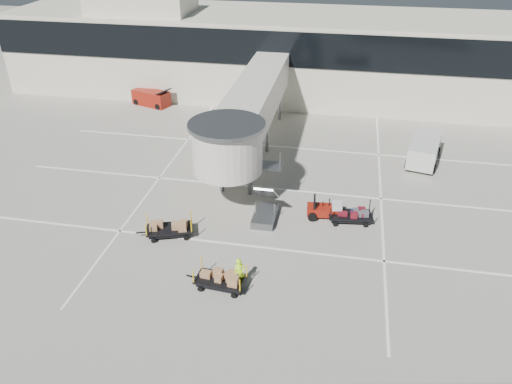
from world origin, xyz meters
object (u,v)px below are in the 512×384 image
minivan (425,148)px  belt_loader (151,98)px  suitcase_cart (351,215)px  box_cart_far (170,228)px  baggage_tug (325,210)px  ground_worker (240,272)px  box_cart_near (220,280)px

minivan → belt_loader: bearing=175.6°
suitcase_cart → box_cart_far: bearing=-169.2°
baggage_tug → minivan: 11.84m
box_cart_far → belt_loader: belt_loader is taller
baggage_tug → suitcase_cart: 1.67m
baggage_tug → ground_worker: (-3.95, -7.51, 0.32)m
box_cart_near → box_cart_far: size_ratio=0.95×
baggage_tug → minivan: bearing=48.8°
baggage_tug → suitcase_cart: (1.65, -0.22, -0.05)m
ground_worker → belt_loader: size_ratio=0.40×
baggage_tug → belt_loader: belt_loader is taller
minivan → box_cart_near: bearing=-111.8°
suitcase_cart → box_cart_near: suitcase_cart is taller
box_cart_far → baggage_tug: bearing=3.8°
baggage_tug → minivan: (7.02, 9.51, 0.61)m
suitcase_cart → box_cart_far: (-10.76, -3.57, 0.06)m
box_cart_far → ground_worker: size_ratio=2.05×
suitcase_cart → ground_worker: size_ratio=2.00×
ground_worker → box_cart_far: bearing=115.0°
baggage_tug → box_cart_far: size_ratio=0.66×
box_cart_near → minivan: bearing=60.7°
box_cart_near → box_cart_far: bearing=141.0°
baggage_tug → minivan: minivan is taller
baggage_tug → box_cart_far: (-9.11, -3.80, 0.01)m
suitcase_cart → box_cart_far: size_ratio=0.98×
baggage_tug → belt_loader: bearing=131.9°
baggage_tug → minivan: size_ratio=0.43×
suitcase_cart → box_cart_far: box_cart_far is taller
belt_loader → suitcase_cart: bearing=-22.4°
suitcase_cart → ground_worker: (-5.60, -7.29, 0.38)m
box_cart_near → minivan: (11.94, 17.39, 0.63)m
box_cart_near → ground_worker: 1.08m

